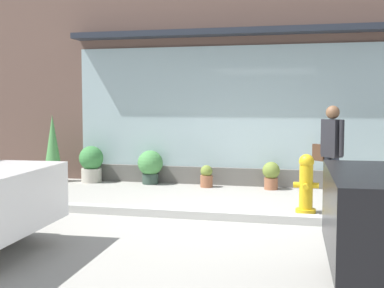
% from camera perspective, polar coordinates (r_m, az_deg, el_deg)
% --- Properties ---
extents(ground_plane, '(60.00, 60.00, 0.00)m').
position_cam_1_polar(ground_plane, '(7.92, 3.77, -7.92)').
color(ground_plane, '#9E9B93').
extents(curb_strip, '(14.00, 0.24, 0.12)m').
position_cam_1_polar(curb_strip, '(7.72, 3.51, -7.81)').
color(curb_strip, '#B2B2AD').
rests_on(curb_strip, ground_plane).
extents(storefront, '(14.00, 0.81, 4.52)m').
position_cam_1_polar(storefront, '(10.90, 6.71, 7.22)').
color(storefront, brown).
rests_on(storefront, ground_plane).
extents(fire_hydrant, '(0.39, 0.35, 0.92)m').
position_cam_1_polar(fire_hydrant, '(8.30, 12.36, -4.24)').
color(fire_hydrant, gold).
rests_on(fire_hydrant, ground_plane).
extents(pedestrian_with_handbag, '(0.50, 0.50, 1.66)m').
position_cam_1_polar(pedestrian_with_handbag, '(8.83, 14.94, -0.45)').
color(pedestrian_with_handbag, '#333847').
rests_on(pedestrian_with_handbag, ground_plane).
extents(potted_plant_trailing_edge, '(0.34, 0.34, 0.55)m').
position_cam_1_polar(potted_plant_trailing_edge, '(10.37, 8.64, -3.29)').
color(potted_plant_trailing_edge, '#9E6042').
rests_on(potted_plant_trailing_edge, ground_plane).
extents(potted_plant_near_hydrant, '(0.52, 0.52, 0.78)m').
position_cam_1_polar(potted_plant_near_hydrant, '(11.38, -10.95, -2.04)').
color(potted_plant_near_hydrant, '#B7B2A3').
rests_on(potted_plant_near_hydrant, ground_plane).
extents(potted_plant_window_right, '(0.38, 0.38, 1.44)m').
position_cam_1_polar(potted_plant_window_right, '(11.61, -14.97, -0.61)').
color(potted_plant_window_right, '#B7B2A3').
rests_on(potted_plant_window_right, ground_plane).
extents(potted_plant_corner_tall, '(0.25, 0.25, 0.45)m').
position_cam_1_polar(potted_plant_corner_tall, '(10.54, 1.59, -3.54)').
color(potted_plant_corner_tall, '#9E6042').
rests_on(potted_plant_corner_tall, ground_plane).
extents(potted_plant_doorstep, '(0.53, 0.53, 0.71)m').
position_cam_1_polar(potted_plant_doorstep, '(10.96, -4.58, -2.33)').
color(potted_plant_doorstep, '#33473D').
rests_on(potted_plant_doorstep, ground_plane).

